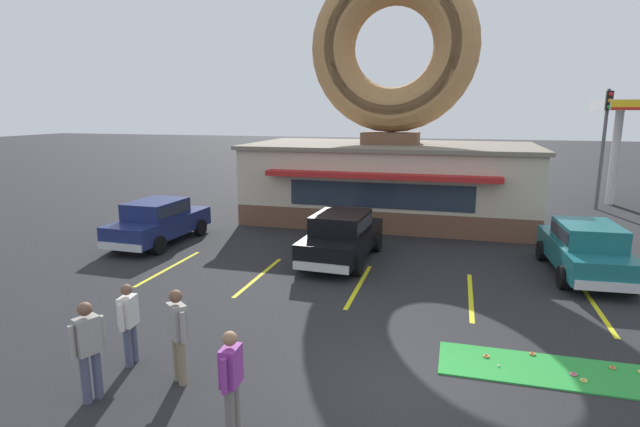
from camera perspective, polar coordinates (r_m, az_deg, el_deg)
ground_plane at (r=9.42m, az=9.53°, el=-19.19°), size 160.00×160.00×0.00m
donut_shop_building at (r=22.22m, az=8.09°, el=8.86°), size 12.30×6.75×10.96m
putting_mat at (r=10.77m, az=25.67°, el=-16.00°), size 4.38×1.33×0.03m
mini_donut_near_left at (r=10.72m, az=27.01°, el=-16.05°), size 0.13×0.13×0.04m
mini_donut_mid_left at (r=10.59m, az=27.92°, el=-16.50°), size 0.13×0.13×0.04m
mini_donut_mid_centre at (r=10.77m, az=18.46°, el=-15.20°), size 0.13×0.13×0.04m
mini_donut_mid_right at (r=11.18m, az=23.11°, el=-14.54°), size 0.13×0.13×0.04m
mini_donut_far_left at (r=11.31m, az=30.44°, el=-14.94°), size 0.13×0.13×0.04m
golf_ball at (r=10.49m, az=19.76°, el=-16.03°), size 0.04×0.04×0.04m
car_navy at (r=19.20m, az=-17.98°, el=-0.69°), size 2.08×4.61×1.60m
car_teal at (r=16.61m, az=28.08°, el=-3.41°), size 2.17×4.65×1.60m
car_black at (r=16.14m, az=2.51°, el=-2.41°), size 2.16×4.64×1.60m
pedestrian_blue_sweater_man at (r=9.41m, az=-15.94°, el=-12.84°), size 0.49×0.42×1.75m
pedestrian_hooded_kid at (r=9.36m, az=-24.95°, el=-13.62°), size 0.37×0.55×1.76m
pedestrian_leather_jacket_man at (r=7.91m, az=-10.10°, el=-18.01°), size 0.25×0.60×1.66m
pedestrian_clipboard_woman at (r=10.37m, az=-21.01°, el=-11.34°), size 0.28×0.59×1.62m
trash_bin at (r=20.23m, az=25.99°, el=-1.78°), size 0.57×0.57×0.97m
traffic_light_pole at (r=27.79m, az=29.77°, el=7.94°), size 0.28×0.47×5.80m
parking_stripe_far_left at (r=16.29m, az=-16.83°, el=-5.96°), size 0.12×3.60×0.01m
parking_stripe_left at (r=14.96m, az=-6.96°, el=-7.12°), size 0.12×3.60×0.01m
parking_stripe_mid_left at (r=14.14m, az=4.49°, el=-8.20°), size 0.12×3.60×0.01m
parking_stripe_centre at (r=13.94m, az=16.84°, el=-8.99°), size 0.12×3.60×0.01m
parking_stripe_mid_right at (r=14.37m, az=29.03°, el=-9.37°), size 0.12×3.60×0.01m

